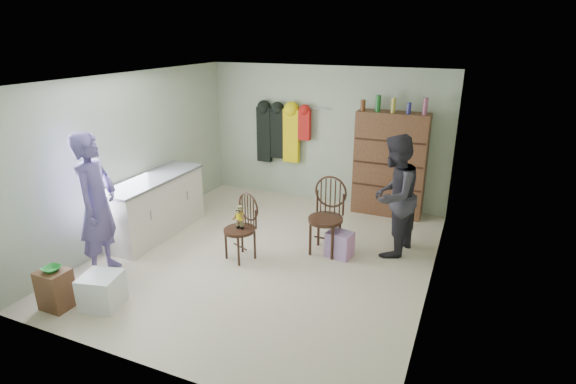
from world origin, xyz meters
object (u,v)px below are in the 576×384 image
at_px(counter, 154,206).
at_px(chair_front, 242,223).
at_px(chair_far, 327,213).
at_px(dresser, 390,164).

height_order(counter, chair_front, chair_front).
height_order(counter, chair_far, chair_far).
distance_m(counter, dresser, 3.96).
distance_m(chair_far, dresser, 1.89).
relative_size(chair_front, chair_far, 0.85).
xyz_separation_m(counter, dresser, (3.20, 2.30, 0.44)).
bearing_deg(counter, dresser, 35.69).
xyz_separation_m(chair_front, chair_far, (1.02, 0.68, 0.06)).
distance_m(chair_front, dresser, 2.93).
distance_m(counter, chair_front, 1.67).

